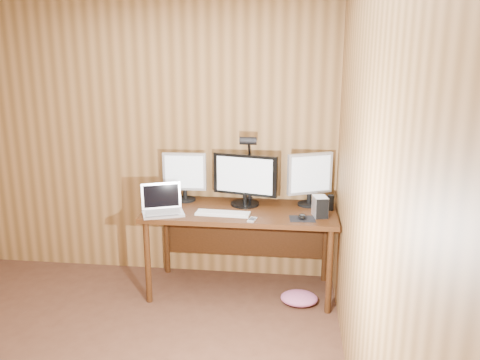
% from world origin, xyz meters
% --- Properties ---
extents(room_shell, '(4.00, 4.00, 4.00)m').
position_xyz_m(room_shell, '(0.00, 0.00, 1.25)').
color(room_shell, '#502E1E').
rests_on(room_shell, ground).
extents(desk, '(1.60, 0.70, 0.75)m').
position_xyz_m(desk, '(0.93, 1.70, 0.63)').
color(desk, '#3A1D0C').
rests_on(desk, floor).
extents(monitor_center, '(0.57, 0.25, 0.45)m').
position_xyz_m(monitor_center, '(0.95, 1.76, 0.98)').
color(monitor_center, black).
rests_on(monitor_center, desk).
extents(monitor_left, '(0.39, 0.18, 0.44)m').
position_xyz_m(monitor_left, '(0.40, 1.83, 0.99)').
color(monitor_left, black).
rests_on(monitor_left, desk).
extents(monitor_right, '(0.39, 0.21, 0.46)m').
position_xyz_m(monitor_right, '(1.51, 1.82, 1.00)').
color(monitor_right, black).
rests_on(monitor_right, desk).
extents(laptop, '(0.40, 0.36, 0.24)m').
position_xyz_m(laptop, '(0.30, 1.47, 0.81)').
color(laptop, silver).
rests_on(laptop, desk).
extents(keyboard, '(0.45, 0.16, 0.02)m').
position_xyz_m(keyboard, '(0.80, 1.48, 0.76)').
color(keyboard, silver).
rests_on(keyboard, desk).
extents(mousepad, '(0.21, 0.18, 0.00)m').
position_xyz_m(mousepad, '(1.44, 1.44, 0.75)').
color(mousepad, black).
rests_on(mousepad, desk).
extents(mouse, '(0.08, 0.12, 0.04)m').
position_xyz_m(mouse, '(1.44, 1.44, 0.77)').
color(mouse, black).
rests_on(mouse, mousepad).
extents(hard_drive, '(0.13, 0.17, 0.17)m').
position_xyz_m(hard_drive, '(1.59, 1.52, 0.83)').
color(hard_drive, silver).
rests_on(hard_drive, desk).
extents(phone, '(0.07, 0.12, 0.02)m').
position_xyz_m(phone, '(1.05, 1.36, 0.76)').
color(phone, silver).
rests_on(phone, desk).
extents(speaker, '(0.05, 0.05, 0.13)m').
position_xyz_m(speaker, '(1.68, 1.71, 0.82)').
color(speaker, black).
rests_on(speaker, desk).
extents(desk_lamp, '(0.15, 0.21, 0.64)m').
position_xyz_m(desk_lamp, '(0.97, 1.86, 1.14)').
color(desk_lamp, black).
rests_on(desk_lamp, desk).
extents(fabric_pile, '(0.37, 0.34, 0.10)m').
position_xyz_m(fabric_pile, '(1.44, 1.45, 0.05)').
color(fabric_pile, '#D16595').
rests_on(fabric_pile, floor).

